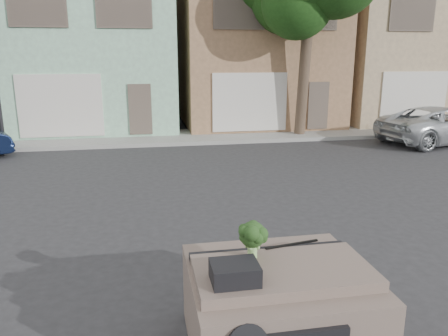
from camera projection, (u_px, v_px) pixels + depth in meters
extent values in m
plane|color=#303033|center=(228.00, 243.00, 7.98)|extent=(120.00, 120.00, 0.00)
cube|color=gray|center=(180.00, 137.00, 17.96)|extent=(40.00, 3.00, 0.15)
cube|color=#97CBAA|center=(95.00, 46.00, 20.23)|extent=(7.20, 8.20, 7.55)
cube|color=#956E4D|center=(252.00, 46.00, 21.55)|extent=(7.20, 8.20, 7.55)
cube|color=tan|center=(391.00, 47.00, 22.86)|extent=(7.20, 8.20, 7.55)
imported|color=silver|center=(440.00, 143.00, 17.11)|extent=(5.47, 3.26, 1.42)
cube|color=#1A3F12|center=(306.00, 31.00, 17.13)|extent=(4.40, 4.00, 8.50)
cube|color=#6F5D52|center=(278.00, 306.00, 4.99)|extent=(2.00, 1.80, 1.12)
cube|color=black|center=(235.00, 273.00, 4.39)|extent=(0.48, 0.38, 0.20)
cube|color=black|center=(292.00, 244.00, 5.26)|extent=(0.69, 0.15, 0.02)
cube|color=#1C3714|center=(253.00, 239.00, 4.88)|extent=(0.48, 0.48, 0.44)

